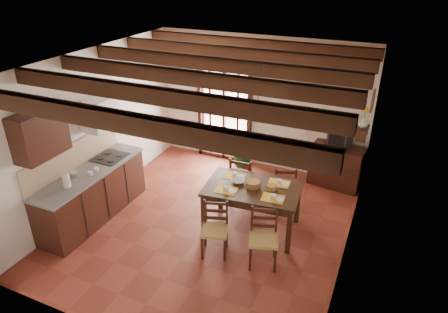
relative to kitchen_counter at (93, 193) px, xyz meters
The scene contains 25 objects.
ground_plane 2.10m from the kitchen_counter, 17.06° to the left, with size 5.00×5.00×0.00m, color maroon.
room_shell 2.45m from the kitchen_counter, 17.06° to the left, with size 4.52×5.02×2.81m.
ceiling_beams 3.02m from the kitchen_counter, 17.06° to the left, with size 4.50×4.34×0.20m.
french_door 3.33m from the kitchen_counter, 69.23° to the left, with size 1.26×0.11×2.32m.
kitchen_counter is the anchor object (origin of this frame).
upper_cabinet 1.55m from the kitchen_counter, 99.72° to the right, with size 0.35×0.80×0.70m, color #341710.
range_hood 1.38m from the kitchen_counter, 99.79° to the left, with size 0.38×0.60×0.54m.
counter_items 0.49m from the kitchen_counter, 89.91° to the left, with size 0.50×1.43×0.25m.
dining_table 2.79m from the kitchen_counter, 16.45° to the left, with size 1.61×1.12×0.83m.
chair_near_left 2.36m from the kitchen_counter, ahead, with size 0.50×0.49×0.87m.
chair_near_right 3.12m from the kitchen_counter, ahead, with size 0.53×0.51×0.91m.
chair_far_left 2.69m from the kitchen_counter, 34.63° to the left, with size 0.45×0.43×0.94m.
chair_far_right 3.38m from the kitchen_counter, 28.34° to the left, with size 0.52×0.51×0.89m.
table_setting 2.81m from the kitchen_counter, 16.45° to the left, with size 1.11×0.74×0.10m.
table_bowl 2.55m from the kitchen_counter, 18.83° to the left, with size 0.22×0.22×0.05m, color white.
sideboard 4.64m from the kitchen_counter, 37.47° to the left, with size 1.00×0.45×0.85m, color #341710.
crt_tv 4.67m from the kitchen_counter, 37.41° to the left, with size 0.47×0.45×0.33m.
fuse_box 4.80m from the kitchen_counter, 41.72° to the left, with size 0.25×0.03×0.32m, color white.
plant_pot 3.16m from the kitchen_counter, 54.71° to the left, with size 0.37×0.37×0.22m, color maroon.
potted_plant 3.14m from the kitchen_counter, 54.71° to the left, with size 1.63×1.40×1.82m, color #144C19.
wall_shelf 4.76m from the kitchen_counter, 28.25° to the left, with size 0.20×0.42×0.20m.
shelf_vase 4.80m from the kitchen_counter, 28.25° to the left, with size 0.15×0.15×0.15m, color #B2BFB2.
shelf_flowers 4.85m from the kitchen_counter, 28.25° to the left, with size 0.14×0.14×0.36m.
framed_picture 4.98m from the kitchen_counter, 27.77° to the left, with size 0.03×0.32×0.32m.
pendant_lamp 3.23m from the kitchen_counter, 18.41° to the left, with size 0.36×0.36×0.84m.
Camera 1 is at (2.53, -5.07, 4.17)m, focal length 32.00 mm.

